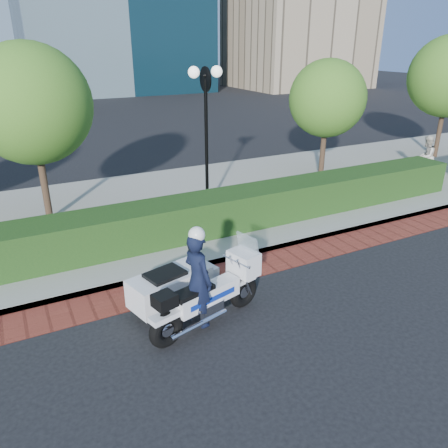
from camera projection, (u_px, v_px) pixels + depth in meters
name	position (u px, v px, depth m)	size (l,w,h in m)	color
ground	(271.00, 302.00, 9.02)	(120.00, 120.00, 0.00)	black
brick_strip	(236.00, 270.00, 10.25)	(60.00, 1.00, 0.01)	maroon
sidewalk	(169.00, 208.00, 13.92)	(60.00, 8.00, 0.15)	gray
hedge_main	(199.00, 216.00, 11.73)	(18.00, 1.20, 1.00)	black
lamppost	(206.00, 117.00, 12.57)	(1.02, 0.70, 4.21)	black
tree_b	(31.00, 105.00, 11.55)	(3.20, 3.20, 4.89)	#332319
tree_c	(327.00, 99.00, 15.92)	(2.80, 2.80, 4.30)	#332319
police_motorcycle	(190.00, 287.00, 8.22)	(2.57, 1.86, 2.08)	black
pedestrian	(426.00, 156.00, 16.55)	(0.77, 0.60, 1.59)	beige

